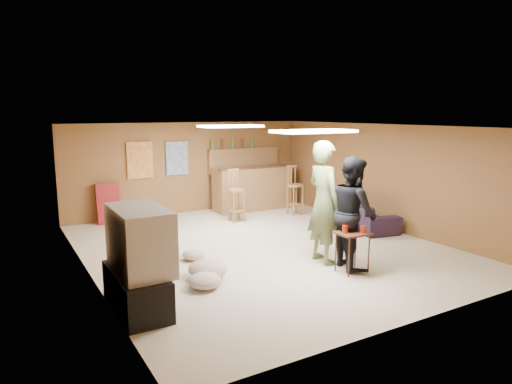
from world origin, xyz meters
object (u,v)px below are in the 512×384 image
bar_counter (253,188)px  sofa (361,213)px  tray_table (352,252)px  person_olive (324,202)px  person_black (353,212)px  tv_body (140,239)px

bar_counter → sofa: bar_counter is taller
bar_counter → tray_table: bearing=-101.4°
sofa → tray_table: (-2.14, -2.09, 0.04)m
person_olive → sofa: (2.21, 1.45, -0.72)m
bar_counter → person_black: size_ratio=1.12×
tray_table → tv_body: bearing=174.1°
bar_counter → sofa: (1.18, -2.69, -0.27)m
person_black → tray_table: person_black is taller
tv_body → tray_table: (3.19, -0.33, -0.58)m
person_olive → bar_counter: bearing=-11.3°
tv_body → sofa: 5.64m
person_olive → sofa: 2.74m
tv_body → person_black: (3.35, -0.13, -0.01)m
tv_body → person_olive: person_olive is taller
person_olive → person_black: size_ratio=1.13×
tv_body → tray_table: tv_body is taller
tv_body → sofa: (5.33, 1.76, -0.62)m
sofa → tray_table: size_ratio=3.00×
tv_body → person_olive: size_ratio=0.55×
tv_body → person_black: bearing=-2.2°
tray_table → sofa: bearing=44.4°
person_olive → tray_table: bearing=-170.9°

